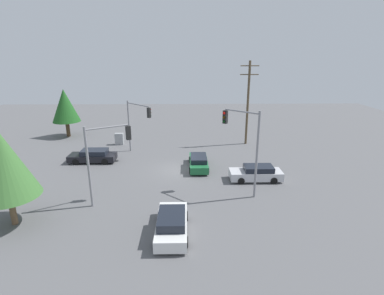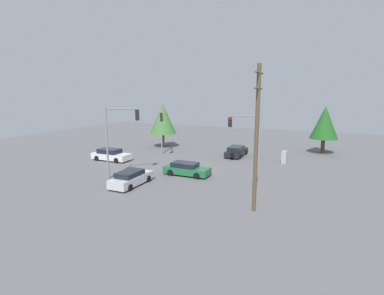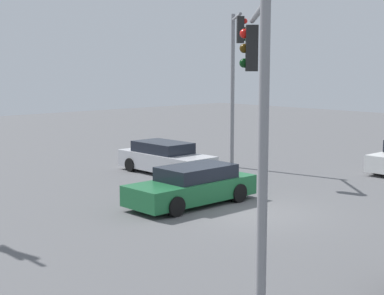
{
  "view_description": "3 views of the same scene",
  "coord_description": "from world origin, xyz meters",
  "px_view_note": "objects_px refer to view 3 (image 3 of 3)",
  "views": [
    {
      "loc": [
        0.81,
        -27.3,
        10.93
      ],
      "look_at": [
        1.35,
        1.12,
        1.95
      ],
      "focal_mm": 28.0,
      "sensor_mm": 36.0,
      "label": 1
    },
    {
      "loc": [
        28.37,
        13.21,
        8.31
      ],
      "look_at": [
        -0.17,
        0.17,
        2.45
      ],
      "focal_mm": 28.0,
      "sensor_mm": 36.0,
      "label": 2
    },
    {
      "loc": [
        -12.17,
        13.8,
        4.63
      ],
      "look_at": [
        1.3,
        1.22,
        2.07
      ],
      "focal_mm": 55.0,
      "sensor_mm": 36.0,
      "label": 3
    }
  ],
  "objects_px": {
    "sedan_silver": "(165,158)",
    "traffic_signal_aux": "(257,95)",
    "traffic_signal_cross": "(236,65)",
    "sedan_green": "(193,186)"
  },
  "relations": [
    {
      "from": "sedan_silver",
      "to": "traffic_signal_aux",
      "type": "distance_m",
      "value": 14.31
    },
    {
      "from": "sedan_silver",
      "to": "traffic_signal_cross",
      "type": "relative_size",
      "value": 0.67
    },
    {
      "from": "sedan_green",
      "to": "traffic_signal_aux",
      "type": "relative_size",
      "value": 0.79
    },
    {
      "from": "sedan_green",
      "to": "sedan_silver",
      "type": "bearing_deg",
      "value": -31.64
    },
    {
      "from": "sedan_silver",
      "to": "sedan_green",
      "type": "relative_size",
      "value": 1.0
    },
    {
      "from": "traffic_signal_cross",
      "to": "traffic_signal_aux",
      "type": "relative_size",
      "value": 1.17
    },
    {
      "from": "traffic_signal_cross",
      "to": "traffic_signal_aux",
      "type": "distance_m",
      "value": 14.17
    },
    {
      "from": "sedan_green",
      "to": "traffic_signal_aux",
      "type": "xyz_separation_m",
      "value": [
        -6.6,
        4.46,
        3.44
      ]
    },
    {
      "from": "traffic_signal_cross",
      "to": "traffic_signal_aux",
      "type": "bearing_deg",
      "value": -4.13
    },
    {
      "from": "sedan_green",
      "to": "traffic_signal_cross",
      "type": "relative_size",
      "value": 0.67
    }
  ]
}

